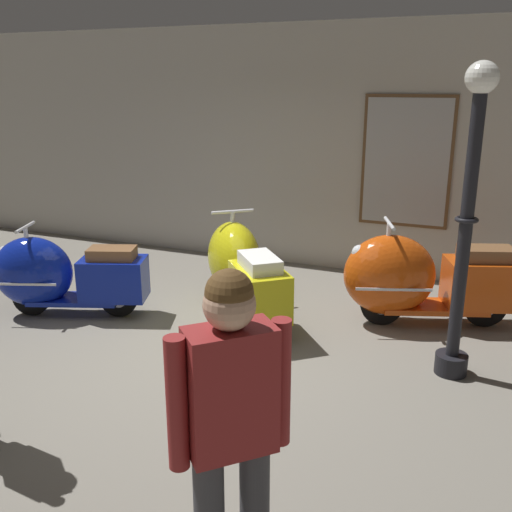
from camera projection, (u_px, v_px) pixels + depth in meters
The scene contains 7 objects.
ground_plane at pixel (193, 358), 5.36m from camera, with size 60.00×60.00×0.00m, color slate.
showroom_back_wall at pixel (306, 149), 7.77m from camera, with size 18.00×0.24×3.21m.
scooter_0 at pixel (58, 275), 6.23m from camera, with size 1.71×1.02×1.01m.
scooter_1 at pixel (241, 269), 6.32m from camera, with size 1.54×1.69×1.09m.
scooter_2 at pixel (418, 279), 5.96m from camera, with size 1.89×1.11×1.12m.
lamppost at pixel (466, 225), 4.70m from camera, with size 0.28×0.28×2.63m.
visitor_0 at pixel (231, 422), 2.59m from camera, with size 0.45×0.45×1.72m.
Camera 1 is at (2.40, -4.26, 2.46)m, focal length 40.34 mm.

